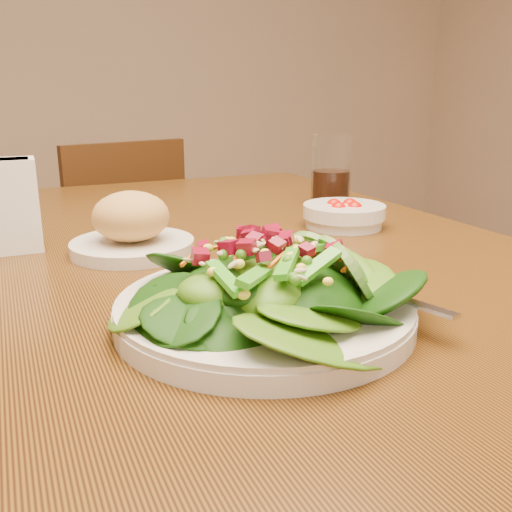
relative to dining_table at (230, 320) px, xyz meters
name	(u,v)px	position (x,y,z in m)	size (l,w,h in m)	color
dining_table	(230,320)	(0.00, 0.00, 0.00)	(0.90, 1.40, 0.75)	brown
chair_far	(116,266)	(0.01, 1.00, -0.21)	(0.46, 0.46, 0.83)	#311A0C
salad_plate	(273,291)	(-0.05, -0.24, 0.13)	(0.30, 0.30, 0.09)	silver
bread_plate	(132,228)	(-0.12, 0.07, 0.14)	(0.18, 0.18, 0.09)	silver
tomato_bowl	(344,215)	(0.24, 0.08, 0.12)	(0.14, 0.14, 0.05)	silver
drinking_glass	(331,176)	(0.32, 0.25, 0.16)	(0.08, 0.08, 0.14)	silver
napkin_holder	(0,204)	(-0.29, 0.15, 0.17)	(0.10, 0.06, 0.13)	white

